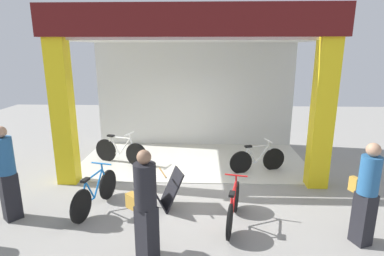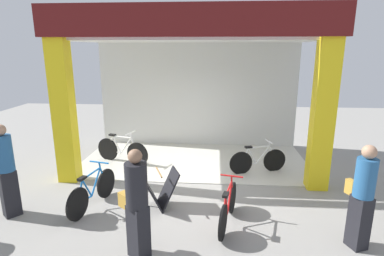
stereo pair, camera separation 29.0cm
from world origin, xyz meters
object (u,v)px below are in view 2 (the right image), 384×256
at_px(bicycle_parked_1, 93,191).
at_px(pedestrian_2, 6,170).
at_px(pedestrian_3, 137,203).
at_px(sandwich_board_sign, 159,190).
at_px(bicycle_inside_0, 258,160).
at_px(pedestrian_1, 362,197).
at_px(bicycle_parked_0, 228,208).
at_px(bicycle_inside_1, 122,150).

distance_m(bicycle_parked_1, pedestrian_2, 1.59).
bearing_deg(pedestrian_3, sandwich_board_sign, 87.76).
distance_m(bicycle_inside_0, pedestrian_1, 3.24).
xyz_separation_m(pedestrian_1, pedestrian_2, (-6.10, 0.51, 0.04)).
relative_size(bicycle_parked_0, sandwich_board_sign, 1.72).
bearing_deg(bicycle_inside_1, bicycle_parked_0, -46.20).
height_order(bicycle_inside_0, bicycle_parked_0, bicycle_parked_0).
xyz_separation_m(bicycle_parked_1, pedestrian_2, (-1.43, -0.40, 0.57)).
height_order(bicycle_inside_0, pedestrian_2, pedestrian_2).
xyz_separation_m(bicycle_inside_0, pedestrian_1, (1.19, -2.97, 0.54)).
distance_m(sandwich_board_sign, pedestrian_1, 3.54).
height_order(sandwich_board_sign, pedestrian_3, pedestrian_3).
distance_m(bicycle_parked_0, pedestrian_3, 1.78).
relative_size(sandwich_board_sign, pedestrian_1, 0.51).
bearing_deg(pedestrian_3, bicycle_parked_1, 132.05).
xyz_separation_m(sandwich_board_sign, pedestrian_1, (3.35, -1.02, 0.49)).
relative_size(bicycle_inside_1, bicycle_parked_1, 1.01).
distance_m(bicycle_inside_1, pedestrian_3, 4.17).
relative_size(bicycle_parked_1, pedestrian_3, 0.90).
bearing_deg(sandwich_board_sign, pedestrian_2, -169.64).
height_order(bicycle_inside_1, bicycle_parked_1, bicycle_inside_1).
xyz_separation_m(bicycle_inside_0, pedestrian_3, (-2.23, -3.45, 0.55)).
bearing_deg(bicycle_inside_1, pedestrian_1, -35.22).
height_order(bicycle_parked_1, pedestrian_1, pedestrian_1).
bearing_deg(bicycle_parked_1, pedestrian_3, -47.95).
bearing_deg(pedestrian_2, bicycle_inside_1, 66.13).
distance_m(bicycle_inside_0, pedestrian_2, 5.52).
relative_size(bicycle_inside_0, bicycle_parked_1, 0.94).
xyz_separation_m(bicycle_parked_0, bicycle_parked_1, (-2.65, 0.43, 0.01)).
xyz_separation_m(bicycle_parked_0, pedestrian_3, (-1.39, -0.97, 0.54)).
bearing_deg(bicycle_parked_0, bicycle_inside_0, 71.35).
relative_size(bicycle_inside_1, sandwich_board_sign, 1.79).
bearing_deg(sandwich_board_sign, bicycle_parked_1, -175.53).
relative_size(bicycle_parked_0, pedestrian_2, 0.84).
height_order(pedestrian_1, pedestrian_2, pedestrian_2).
xyz_separation_m(bicycle_inside_0, sandwich_board_sign, (-2.17, -1.95, 0.05)).
relative_size(bicycle_parked_1, pedestrian_1, 0.91).
distance_m(pedestrian_2, pedestrian_3, 2.87).
xyz_separation_m(bicycle_inside_0, pedestrian_2, (-4.92, -2.45, 0.58)).
bearing_deg(sandwich_board_sign, bicycle_inside_0, 41.97).
distance_m(bicycle_parked_0, sandwich_board_sign, 1.43).
bearing_deg(pedestrian_1, bicycle_inside_1, 144.78).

